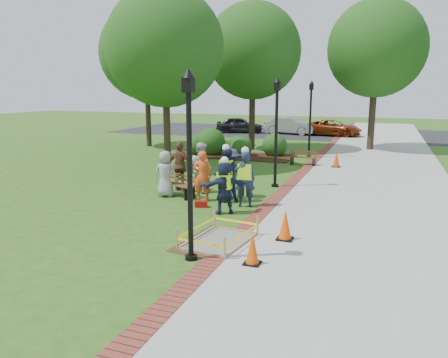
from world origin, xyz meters
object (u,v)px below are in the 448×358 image
(wet_concrete_pad, at_px, (219,234))
(bench_near, at_px, (177,190))
(cone_front, at_px, (252,250))
(hivis_worker_b, at_px, (245,177))
(hivis_worker_c, at_px, (226,174))
(hivis_worker_a, at_px, (224,185))
(lamp_near, at_px, (189,152))

(wet_concrete_pad, xyz_separation_m, bench_near, (-3.13, 3.96, 0.02))
(cone_front, distance_m, hivis_worker_b, 4.90)
(cone_front, xyz_separation_m, hivis_worker_b, (-1.63, 4.57, 0.63))
(cone_front, relative_size, hivis_worker_c, 0.37)
(hivis_worker_c, bearing_deg, cone_front, -63.93)
(hivis_worker_b, bearing_deg, cone_front, -70.39)
(bench_near, distance_m, hivis_worker_a, 2.83)
(wet_concrete_pad, relative_size, hivis_worker_b, 1.25)
(hivis_worker_b, bearing_deg, hivis_worker_a, -109.36)
(bench_near, bearing_deg, lamp_near, -60.76)
(cone_front, xyz_separation_m, lamp_near, (-1.40, -0.19, 2.13))
(wet_concrete_pad, height_order, hivis_worker_a, hivis_worker_a)
(lamp_near, relative_size, hivis_worker_a, 2.37)
(wet_concrete_pad, xyz_separation_m, lamp_near, (-0.20, -1.26, 2.25))
(lamp_near, distance_m, hivis_worker_a, 4.13)
(bench_near, xyz_separation_m, lamp_near, (2.93, -5.23, 2.23))
(lamp_near, xyz_separation_m, hivis_worker_b, (-0.23, 4.76, -1.50))
(hivis_worker_a, xyz_separation_m, hivis_worker_b, (0.35, 0.99, 0.09))
(bench_near, bearing_deg, hivis_worker_c, -1.96)
(hivis_worker_a, bearing_deg, cone_front, -61.12)
(lamp_near, bearing_deg, cone_front, 7.73)
(wet_concrete_pad, relative_size, bench_near, 1.62)
(hivis_worker_a, bearing_deg, wet_concrete_pad, -72.74)
(cone_front, distance_m, lamp_near, 2.55)
(hivis_worker_b, xyz_separation_m, hivis_worker_c, (-0.80, 0.40, 0.00))
(wet_concrete_pad, bearing_deg, hivis_worker_c, 107.59)
(hivis_worker_c, bearing_deg, hivis_worker_a, -71.83)
(hivis_worker_a, bearing_deg, bench_near, 148.27)
(lamp_near, bearing_deg, bench_near, 119.24)
(hivis_worker_a, distance_m, hivis_worker_c, 1.46)
(wet_concrete_pad, relative_size, cone_front, 3.40)
(bench_near, height_order, lamp_near, lamp_near)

